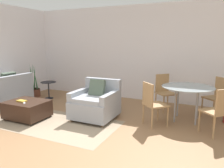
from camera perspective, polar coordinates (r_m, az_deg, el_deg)
name	(u,v)px	position (r m, az deg, el deg)	size (l,w,h in m)	color
ground_plane	(67,149)	(3.74, -11.75, -16.30)	(20.00, 20.00, 0.00)	#936B47
wall_back	(137,53)	(6.51, 6.56, 7.97)	(12.00, 0.06, 2.75)	white
area_rug	(53,123)	(4.91, -15.22, -9.72)	(2.79, 1.43, 0.01)	gray
armchair	(96,103)	(4.94, -4.28, -5.00)	(0.90, 0.93, 0.88)	#999EA8
ottoman	(27,109)	(5.28, -21.27, -6.11)	(0.87, 0.70, 0.40)	#382319
book_stack	(22,101)	(5.25, -22.53, -4.10)	(0.22, 0.14, 0.03)	gold
tv_remote_primary	(24,103)	(5.10, -21.94, -4.58)	(0.15, 0.14, 0.01)	#B7B7BC
potted_plant	(34,90)	(7.32, -19.74, -1.48)	(0.39, 0.39, 1.07)	brown
side_table	(49,87)	(6.90, -16.25, -0.69)	(0.46, 0.46, 0.52)	black
dining_table	(188,90)	(4.97, 19.13, -1.60)	(1.10, 1.10, 0.76)	#99A8AD
dining_chair_near_left	(152,101)	(4.52, 10.41, -4.44)	(0.59, 0.59, 0.90)	tan
dining_chair_near_right	(219,109)	(4.40, 26.20, -5.83)	(0.59, 0.59, 0.90)	tan
dining_chair_far_left	(164,89)	(5.68, 13.49, -1.41)	(0.59, 0.59, 0.90)	tan
dining_chair_far_right	(218,94)	(5.59, 25.94, -2.42)	(0.59, 0.59, 0.90)	tan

